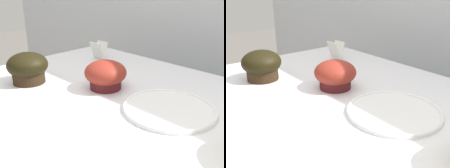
% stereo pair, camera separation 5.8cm
% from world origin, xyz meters
% --- Properties ---
extents(muffin_front_center, '(0.11, 0.11, 0.07)m').
position_xyz_m(muffin_front_center, '(-0.13, 0.02, 0.96)').
color(muffin_front_center, '#4D171A').
rests_on(muffin_front_center, display_counter).
extents(muffin_back_left, '(0.11, 0.11, 0.08)m').
position_xyz_m(muffin_back_left, '(-0.30, -0.10, 0.96)').
color(muffin_back_left, black).
rests_on(muffin_back_left, display_counter).
extents(serving_plate, '(0.20, 0.20, 0.01)m').
position_xyz_m(serving_plate, '(0.06, 0.03, 0.93)').
color(serving_plate, white).
rests_on(serving_plate, display_counter).
extents(price_card, '(0.05, 0.04, 0.06)m').
position_xyz_m(price_card, '(-0.34, 0.19, 0.95)').
color(price_card, white).
rests_on(price_card, display_counter).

